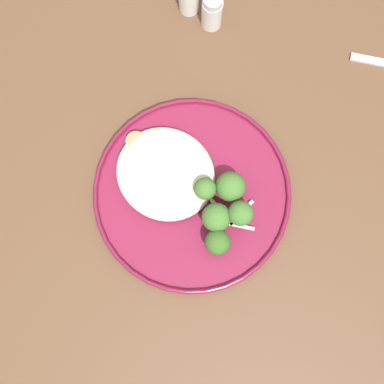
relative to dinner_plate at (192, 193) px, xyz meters
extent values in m
plane|color=#47423D|center=(0.03, 0.01, -0.75)|extent=(6.00, 6.00, 0.00)
cube|color=brown|center=(0.03, 0.01, -0.03)|extent=(1.40, 1.00, 0.04)
cylinder|color=maroon|center=(0.00, 0.00, 0.00)|extent=(0.29, 0.29, 0.01)
torus|color=maroon|center=(0.00, 0.00, 0.01)|extent=(0.29, 0.29, 0.01)
ellipsoid|color=beige|center=(0.05, 0.00, 0.02)|extent=(0.15, 0.13, 0.03)
cylinder|color=#E5C689|center=(0.11, -0.01, 0.01)|extent=(0.03, 0.03, 0.02)
cylinder|color=#958159|center=(0.11, -0.01, 0.02)|extent=(0.03, 0.03, 0.00)
cylinder|color=#E5C689|center=(0.09, -0.03, 0.01)|extent=(0.03, 0.03, 0.01)
cylinder|color=#958159|center=(0.09, -0.03, 0.02)|extent=(0.03, 0.03, 0.00)
cylinder|color=#DBB77A|center=(0.03, 0.01, 0.01)|extent=(0.04, 0.04, 0.02)
cylinder|color=#8E774F|center=(0.03, 0.01, 0.02)|extent=(0.03, 0.03, 0.00)
cylinder|color=beige|center=(0.03, -0.03, 0.01)|extent=(0.03, 0.03, 0.01)
cylinder|color=#988766|center=(0.03, -0.03, 0.02)|extent=(0.03, 0.03, 0.00)
cylinder|color=beige|center=(0.04, 0.03, 0.01)|extent=(0.03, 0.03, 0.01)
cylinder|color=#988766|center=(0.04, 0.03, 0.02)|extent=(0.03, 0.03, 0.00)
cylinder|color=#89A356|center=(-0.01, -0.01, 0.01)|extent=(0.02, 0.02, 0.03)
sphere|color=#42702D|center=(-0.01, -0.01, 0.04)|extent=(0.03, 0.03, 0.03)
cylinder|color=#7A994C|center=(-0.07, -0.01, 0.02)|extent=(0.02, 0.02, 0.03)
sphere|color=#42702D|center=(-0.07, -0.01, 0.04)|extent=(0.04, 0.04, 0.04)
cylinder|color=#7A994C|center=(-0.05, 0.01, 0.01)|extent=(0.02, 0.02, 0.02)
sphere|color=#42702D|center=(-0.05, 0.01, 0.03)|extent=(0.04, 0.04, 0.04)
cylinder|color=#89A356|center=(-0.07, 0.04, 0.01)|extent=(0.02, 0.02, 0.02)
sphere|color=#386023|center=(-0.07, 0.04, 0.03)|extent=(0.04, 0.04, 0.04)
cylinder|color=#7A994C|center=(-0.04, -0.04, 0.01)|extent=(0.02, 0.02, 0.02)
sphere|color=#42702D|center=(-0.04, -0.04, 0.04)|extent=(0.04, 0.04, 0.04)
cube|color=silver|center=(-0.09, 0.00, 0.01)|extent=(0.04, 0.02, 0.00)
cube|color=silver|center=(-0.07, -0.02, 0.01)|extent=(0.01, 0.05, 0.00)
cube|color=silver|center=(-0.03, -0.01, 0.01)|extent=(0.04, 0.01, 0.00)
cylinder|color=white|center=(0.14, -0.24, 0.02)|extent=(0.03, 0.03, 0.05)
cylinder|color=silver|center=(0.14, -0.24, 0.05)|extent=(0.03, 0.03, 0.01)
camera|label=1|loc=(-0.07, 0.09, 0.66)|focal=42.86mm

